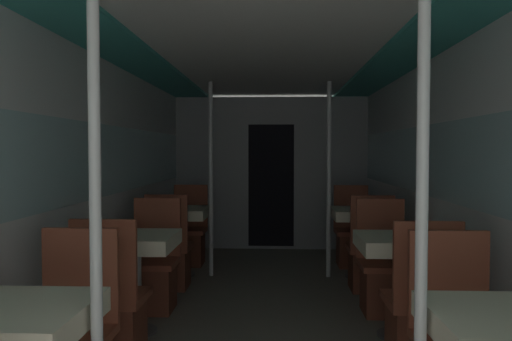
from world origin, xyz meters
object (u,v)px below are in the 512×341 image
object	(u,v)px
chair_left_near_1	(113,318)
chair_right_far_1	(384,279)
dining_table_left_2	(180,217)
dining_table_right_2	(360,218)
support_pole_left_2	(211,179)
dining_table_right_0	(509,339)
chair_left_far_2	(189,241)
support_pole_right_0	(422,231)
chair_right_near_2	(369,262)
chair_left_near_2	(170,260)
support_pole_left_0	(96,229)
support_pole_right_2	(329,180)
dining_table_right_1	(399,250)
chair_left_far_1	(153,277)
chair_right_near_1	(419,322)
dining_table_left_1	(135,248)
dining_table_left_0	(14,331)
chair_right_far_2	(352,242)

from	to	relation	value
chair_left_near_1	chair_right_far_1	distance (m)	2.26
dining_table_left_2	dining_table_right_2	world-z (taller)	same
support_pole_left_2	dining_table_right_0	world-z (taller)	support_pole_left_2
chair_left_far_2	dining_table_right_2	distance (m)	2.09
support_pole_right_0	chair_right_near_2	size ratio (longest dim) A/B	2.22
chair_left_near_2	dining_table_right_0	bearing A→B (deg)	-56.20
support_pole_left_0	chair_right_near_2	world-z (taller)	support_pole_left_0
chair_left_near_1	support_pole_right_2	world-z (taller)	support_pole_right_2
chair_left_near_1	dining_table_right_1	distance (m)	2.09
chair_left_far_1	chair_right_near_1	bearing A→B (deg)	151.60
dining_table_left_1	dining_table_right_1	bearing A→B (deg)	0.00
chair_left_near_2	chair_right_near_2	size ratio (longest dim) A/B	1.00
dining_table_right_0	chair_left_near_2	bearing A→B (deg)	123.80
dining_table_left_2	chair_right_far_1	world-z (taller)	chair_right_far_1
chair_left_far_1	support_pole_right_0	distance (m)	2.92
dining_table_right_1	chair_right_near_1	distance (m)	0.64
dining_table_left_0	dining_table_right_1	size ratio (longest dim) A/B	1.00
dining_table_left_0	chair_left_far_2	bearing A→B (deg)	90.00
dining_table_right_1	chair_right_far_2	distance (m)	2.32
dining_table_right_1	chair_left_near_2	bearing A→B (deg)	148.54
chair_left_far_1	chair_left_far_2	xyz separation A→B (m)	(0.00, 1.75, 0.00)
chair_left_far_1	dining_table_right_2	bearing A→B (deg)	-148.54
chair_right_near_1	chair_right_near_2	world-z (taller)	same
chair_left_far_2	chair_right_far_2	distance (m)	1.99
support_pole_left_0	chair_right_near_1	size ratio (longest dim) A/B	2.22
support_pole_right_0	dining_table_right_2	size ratio (longest dim) A/B	2.85
dining_table_right_2	chair_right_near_2	bearing A→B (deg)	-90.00
chair_left_far_2	chair_left_far_1	bearing A→B (deg)	90.00
chair_left_near_2	chair_left_far_2	xyz separation A→B (m)	(0.00, 1.07, 0.00)
chair_left_near_1	chair_right_far_1	world-z (taller)	same
support_pole_left_2	support_pole_right_0	world-z (taller)	same
chair_left_near_2	chair_right_near_1	size ratio (longest dim) A/B	1.00
support_pole_left_2	dining_table_right_1	bearing A→B (deg)	-46.86
support_pole_left_2	chair_right_far_2	xyz separation A→B (m)	(1.64, 0.54, -0.78)
chair_left_far_1	chair_left_far_2	size ratio (longest dim) A/B	1.00
chair_left_far_1	dining_table_left_0	bearing A→B (deg)	90.00
chair_left_near_2	dining_table_left_0	bearing A→B (deg)	-90.00
chair_left_near_1	chair_left_far_1	distance (m)	1.07
chair_left_near_1	dining_table_left_2	world-z (taller)	chair_left_near_1
chair_right_near_2	chair_right_near_1	bearing A→B (deg)	-90.00
dining_table_left_1	support_pole_left_2	world-z (taller)	support_pole_left_2
dining_table_left_1	chair_left_far_2	xyz separation A→B (m)	(0.00, 2.29, -0.36)
support_pole_right_0	support_pole_right_2	bearing A→B (deg)	90.00
dining_table_right_1	dining_table_left_0	bearing A→B (deg)	-138.59
dining_table_left_1	dining_table_right_1	size ratio (longest dim) A/B	1.00
support_pole_left_0	dining_table_right_0	distance (m)	1.69
chair_right_far_1	chair_right_near_2	xyz separation A→B (m)	(0.00, 0.68, 0.00)
chair_left_near_2	dining_table_right_1	distance (m)	2.35
dining_table_left_0	chair_left_near_1	size ratio (longest dim) A/B	0.78
support_pole_right_0	chair_right_near_1	size ratio (longest dim) A/B	2.22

